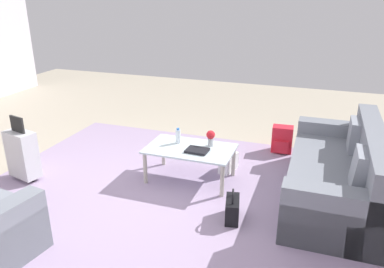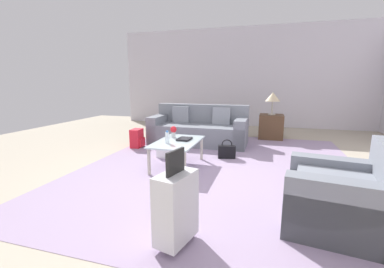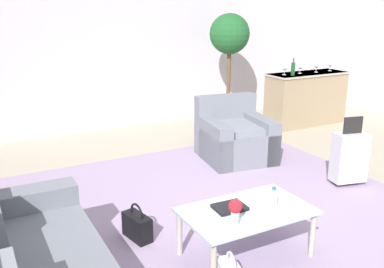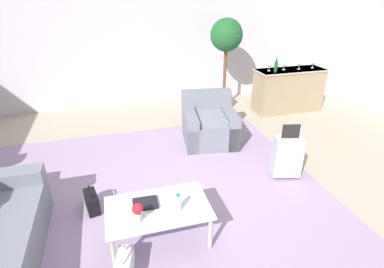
{
  "view_description": "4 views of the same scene",
  "coord_description": "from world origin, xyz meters",
  "px_view_note": "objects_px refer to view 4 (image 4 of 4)",
  "views": [
    {
      "loc": [
        -1.85,
        3.56,
        2.28
      ],
      "look_at": [
        -0.74,
        0.39,
        0.99
      ],
      "focal_mm": 35.0,
      "sensor_mm": 36.0,
      "label": 1
    },
    {
      "loc": [
        3.48,
        0.9,
        1.38
      ],
      "look_at": [
        0.08,
        -0.11,
        0.67
      ],
      "focal_mm": 24.0,
      "sensor_mm": 36.0,
      "label": 2
    },
    {
      "loc": [
        -2.36,
        -3.17,
        2.08
      ],
      "look_at": [
        -0.66,
        -0.0,
        1.01
      ],
      "focal_mm": 40.0,
      "sensor_mm": 36.0,
      "label": 3
    },
    {
      "loc": [
        -0.74,
        -3.01,
        2.52
      ],
      "look_at": [
        0.13,
        0.03,
        0.98
      ],
      "focal_mm": 28.0,
      "sensor_mm": 36.0,
      "label": 4
    }
  ],
  "objects_px": {
    "wine_glass_leftmost": "(269,66)",
    "wine_bottle_green": "(276,66)",
    "suitcase_silver": "(287,156)",
    "bar_console": "(288,90)",
    "flower_vase": "(138,211)",
    "potted_ficus": "(226,45)",
    "wine_glass_left_of_centre": "(284,65)",
    "handbag_white": "(125,266)",
    "armchair": "(209,125)",
    "coffee_table": "(158,211)",
    "water_bottle": "(178,203)",
    "wine_glass_rightmost": "(313,63)",
    "coffee_table_book": "(145,203)",
    "wine_glass_right_of_centre": "(300,64)",
    "handbag_black": "(92,201)"
  },
  "relations": [
    {
      "from": "wine_glass_leftmost",
      "to": "wine_bottle_green",
      "type": "distance_m",
      "value": 0.15
    },
    {
      "from": "suitcase_silver",
      "to": "bar_console",
      "type": "bearing_deg",
      "value": 57.99
    },
    {
      "from": "flower_vase",
      "to": "potted_ficus",
      "type": "height_order",
      "value": "potted_ficus"
    },
    {
      "from": "wine_glass_left_of_centre",
      "to": "handbag_white",
      "type": "xyz_separation_m",
      "value": [
        -3.73,
        -3.5,
        -0.93
      ]
    },
    {
      "from": "suitcase_silver",
      "to": "armchair",
      "type": "bearing_deg",
      "value": 115.13
    },
    {
      "from": "wine_glass_leftmost",
      "to": "potted_ficus",
      "type": "distance_m",
      "value": 1.03
    },
    {
      "from": "armchair",
      "to": "suitcase_silver",
      "type": "relative_size",
      "value": 1.26
    },
    {
      "from": "armchair",
      "to": "coffee_table",
      "type": "xyz_separation_m",
      "value": [
        -1.31,
        -2.17,
        0.09
      ]
    },
    {
      "from": "water_bottle",
      "to": "wine_glass_leftmost",
      "type": "relative_size",
      "value": 1.32
    },
    {
      "from": "wine_glass_left_of_centre",
      "to": "handbag_white",
      "type": "distance_m",
      "value": 5.2
    },
    {
      "from": "water_bottle",
      "to": "handbag_white",
      "type": "xyz_separation_m",
      "value": [
        -0.61,
        -0.29,
        -0.4
      ]
    },
    {
      "from": "wine_bottle_green",
      "to": "potted_ficus",
      "type": "relative_size",
      "value": 0.15
    },
    {
      "from": "wine_glass_leftmost",
      "to": "wine_glass_rightmost",
      "type": "relative_size",
      "value": 1.0
    },
    {
      "from": "coffee_table_book",
      "to": "flower_vase",
      "type": "distance_m",
      "value": 0.27
    },
    {
      "from": "water_bottle",
      "to": "wine_glass_right_of_centre",
      "type": "height_order",
      "value": "wine_glass_right_of_centre"
    },
    {
      "from": "coffee_table",
      "to": "wine_glass_leftmost",
      "type": "bearing_deg",
      "value": 46.38
    },
    {
      "from": "wine_glass_leftmost",
      "to": "wine_glass_left_of_centre",
      "type": "height_order",
      "value": "same"
    },
    {
      "from": "coffee_table_book",
      "to": "wine_glass_left_of_centre",
      "type": "distance_m",
      "value": 4.63
    },
    {
      "from": "flower_vase",
      "to": "suitcase_silver",
      "type": "distance_m",
      "value": 2.39
    },
    {
      "from": "coffee_table",
      "to": "handbag_black",
      "type": "distance_m",
      "value": 1.05
    },
    {
      "from": "wine_glass_left_of_centre",
      "to": "suitcase_silver",
      "type": "height_order",
      "value": "wine_glass_left_of_centre"
    },
    {
      "from": "coffee_table_book",
      "to": "wine_bottle_green",
      "type": "height_order",
      "value": "wine_bottle_green"
    },
    {
      "from": "potted_ficus",
      "to": "wine_glass_right_of_centre",
      "type": "bearing_deg",
      "value": -22.91
    },
    {
      "from": "bar_console",
      "to": "handbag_white",
      "type": "bearing_deg",
      "value": -138.25
    },
    {
      "from": "wine_glass_rightmost",
      "to": "handbag_black",
      "type": "bearing_deg",
      "value": -153.38
    },
    {
      "from": "wine_glass_leftmost",
      "to": "handbag_white",
      "type": "distance_m",
      "value": 4.96
    },
    {
      "from": "coffee_table",
      "to": "wine_glass_rightmost",
      "type": "relative_size",
      "value": 7.08
    },
    {
      "from": "wine_bottle_green",
      "to": "suitcase_silver",
      "type": "distance_m",
      "value": 2.62
    },
    {
      "from": "coffee_table",
      "to": "flower_vase",
      "type": "bearing_deg",
      "value": -145.71
    },
    {
      "from": "wine_glass_left_of_centre",
      "to": "wine_glass_right_of_centre",
      "type": "height_order",
      "value": "same"
    },
    {
      "from": "wine_glass_leftmost",
      "to": "flower_vase",
      "type": "bearing_deg",
      "value": -134.32
    },
    {
      "from": "handbag_black",
      "to": "bar_console",
      "type": "bearing_deg",
      "value": 29.51
    },
    {
      "from": "armchair",
      "to": "wine_glass_rightmost",
      "type": "distance_m",
      "value": 2.97
    },
    {
      "from": "bar_console",
      "to": "wine_glass_left_of_centre",
      "type": "relative_size",
      "value": 10.02
    },
    {
      "from": "wine_glass_rightmost",
      "to": "wine_glass_right_of_centre",
      "type": "bearing_deg",
      "value": -177.64
    },
    {
      "from": "armchair",
      "to": "wine_bottle_green",
      "type": "distance_m",
      "value": 2.08
    },
    {
      "from": "wine_glass_leftmost",
      "to": "handbag_white",
      "type": "bearing_deg",
      "value": -133.94
    },
    {
      "from": "coffee_table",
      "to": "water_bottle",
      "type": "xyz_separation_m",
      "value": [
        0.2,
        -0.1,
        0.15
      ]
    },
    {
      "from": "coffee_table",
      "to": "handbag_white",
      "type": "height_order",
      "value": "coffee_table"
    },
    {
      "from": "water_bottle",
      "to": "potted_ficus",
      "type": "height_order",
      "value": "potted_ficus"
    },
    {
      "from": "wine_glass_leftmost",
      "to": "potted_ficus",
      "type": "height_order",
      "value": "potted_ficus"
    },
    {
      "from": "bar_console",
      "to": "handbag_white",
      "type": "height_order",
      "value": "bar_console"
    },
    {
      "from": "coffee_table_book",
      "to": "potted_ficus",
      "type": "height_order",
      "value": "potted_ficus"
    },
    {
      "from": "water_bottle",
      "to": "potted_ficus",
      "type": "xyz_separation_m",
      "value": [
        2.0,
        3.8,
        0.89
      ]
    },
    {
      "from": "flower_vase",
      "to": "wine_glass_rightmost",
      "type": "height_order",
      "value": "wine_glass_rightmost"
    },
    {
      "from": "coffee_table",
      "to": "flower_vase",
      "type": "distance_m",
      "value": 0.32
    },
    {
      "from": "bar_console",
      "to": "wine_glass_right_of_centre",
      "type": "distance_m",
      "value": 0.59
    },
    {
      "from": "suitcase_silver",
      "to": "handbag_white",
      "type": "relative_size",
      "value": 2.37
    },
    {
      "from": "bar_console",
      "to": "potted_ficus",
      "type": "relative_size",
      "value": 0.78
    },
    {
      "from": "flower_vase",
      "to": "wine_glass_right_of_centre",
      "type": "height_order",
      "value": "wine_glass_right_of_centre"
    }
  ]
}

